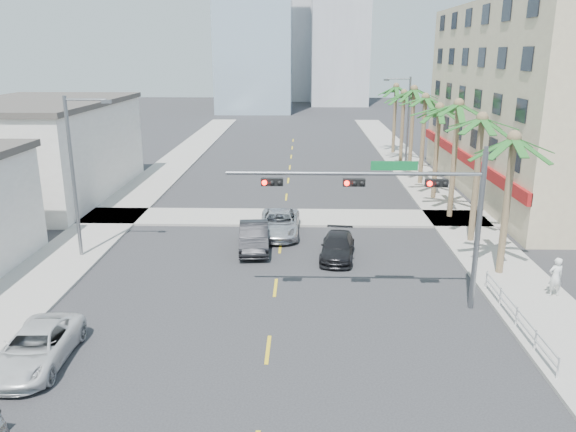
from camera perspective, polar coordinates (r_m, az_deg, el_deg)
The scene contains 24 objects.
ground at distance 19.21m, azimuth -2.82°, elevation -19.34°, with size 260.00×260.00×0.00m, color #262628.
sidewalk_right at distance 38.76m, azimuth 17.48°, elevation -1.11°, with size 4.00×120.00×0.15m, color gray.
sidewalk_left at distance 39.56m, azimuth -18.19°, elevation -0.83°, with size 4.00×120.00×0.15m, color gray.
sidewalk_cross at distance 39.19m, azimuth -0.44°, elevation -0.14°, with size 80.00×4.00×0.15m, color gray.
building_right at distance 50.17m, azimuth 26.35°, elevation 10.46°, with size 15.25×28.00×15.00m.
building_left_far at distance 48.87m, azimuth -23.83°, elevation 6.02°, with size 11.00×18.00×7.20m, color beige.
tower_far_center at distance 140.96m, azimuth -0.23°, elevation 20.34°, with size 16.00×16.00×42.00m, color #ADADB2.
traffic_signal_mast at distance 24.71m, azimuth 11.93°, elevation 1.60°, with size 11.12×0.54×7.20m.
palm_tree_0 at distance 29.70m, azimuth 21.98°, elevation 7.20°, with size 4.80×4.80×7.80m.
palm_tree_1 at distance 34.54m, azimuth 19.12°, elevation 9.20°, with size 4.80×4.80×8.16m.
palm_tree_2 at distance 39.47m, azimuth 16.95°, elevation 10.68°, with size 4.80×4.80×8.52m.
palm_tree_3 at distance 44.56m, azimuth 15.15°, elevation 10.49°, with size 4.80×4.80×7.80m.
palm_tree_4 at distance 49.58m, azimuth 13.80°, elevation 11.53°, with size 4.80×4.80×8.16m.
palm_tree_5 at distance 54.64m, azimuth 12.69°, elevation 12.37°, with size 4.80×4.80×8.52m.
palm_tree_6 at distance 59.79m, azimuth 11.71°, elevation 12.07°, with size 4.80×4.80×7.80m.
palm_tree_7 at distance 64.89m, azimuth 10.94°, elevation 12.73°, with size 4.80×4.80×8.16m.
streetlight_left at distance 32.60m, azimuth -20.74°, elevation 4.42°, with size 2.55×0.25×9.00m.
streetlight_right at distance 54.77m, azimuth 11.89°, elevation 9.57°, with size 2.55×0.25×9.00m.
guardrail at distance 25.62m, azimuth 22.23°, elevation -9.23°, with size 0.08×8.08×1.00m.
car_parked_far at distance 23.26m, azimuth -24.23°, elevation -12.09°, with size 2.29×4.96×1.38m, color silver.
car_lane_left at distance 32.90m, azimuth -3.48°, elevation -2.13°, with size 1.67×4.79×1.58m, color black.
car_lane_center at distance 35.57m, azimuth -0.91°, elevation -0.74°, with size 2.49×5.40×1.50m, color silver.
car_lane_right at distance 31.75m, azimuth 5.06°, elevation -3.14°, with size 1.81×4.46×1.29m, color black.
pedestrian at distance 29.15m, azimuth 25.54°, elevation -5.60°, with size 0.69×0.46×1.91m, color white.
Camera 1 is at (1.31, -15.55, 11.20)m, focal length 35.00 mm.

